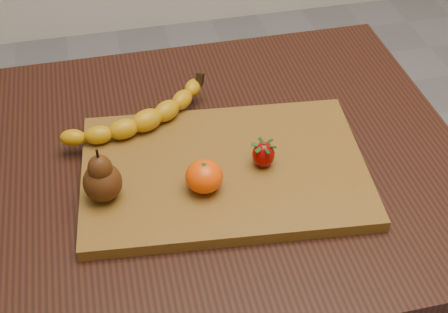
{
  "coord_description": "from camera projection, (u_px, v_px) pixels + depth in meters",
  "views": [
    {
      "loc": [
        -0.07,
        -0.75,
        1.45
      ],
      "look_at": [
        0.09,
        -0.05,
        0.8
      ],
      "focal_mm": 50.0,
      "sensor_mm": 36.0,
      "label": 1
    }
  ],
  "objects": [
    {
      "name": "table",
      "position": [
        170.0,
        206.0,
        1.09
      ],
      "size": [
        1.0,
        0.7,
        0.76
      ],
      "color": "black",
      "rests_on": "ground"
    },
    {
      "name": "pear",
      "position": [
        101.0,
        174.0,
        0.91
      ],
      "size": [
        0.06,
        0.06,
        0.09
      ],
      "primitive_type": null,
      "rotation": [
        0.0,
        0.0,
        0.03
      ],
      "color": "#48240B",
      "rests_on": "cutting_board"
    },
    {
      "name": "mandarin",
      "position": [
        204.0,
        176.0,
        0.94
      ],
      "size": [
        0.08,
        0.08,
        0.05
      ],
      "primitive_type": "ellipsoid",
      "rotation": [
        0.0,
        0.0,
        -0.41
      ],
      "color": "#F74802",
      "rests_on": "cutting_board"
    },
    {
      "name": "strawberry",
      "position": [
        263.0,
        154.0,
        0.98
      ],
      "size": [
        0.05,
        0.05,
        0.04
      ],
      "primitive_type": null,
      "rotation": [
        0.0,
        0.0,
        -0.42
      ],
      "color": "#8C0403",
      "rests_on": "cutting_board"
    },
    {
      "name": "cutting_board",
      "position": [
        224.0,
        170.0,
        1.0
      ],
      "size": [
        0.48,
        0.34,
        0.02
      ],
      "primitive_type": "cube",
      "rotation": [
        0.0,
        0.0,
        -0.1
      ],
      "color": "brown",
      "rests_on": "table"
    },
    {
      "name": "banana",
      "position": [
        147.0,
        120.0,
        1.05
      ],
      "size": [
        0.24,
        0.15,
        0.04
      ],
      "primitive_type": null,
      "rotation": [
        0.0,
        0.0,
        0.4
      ],
      "color": "#C28D09",
      "rests_on": "cutting_board"
    }
  ]
}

